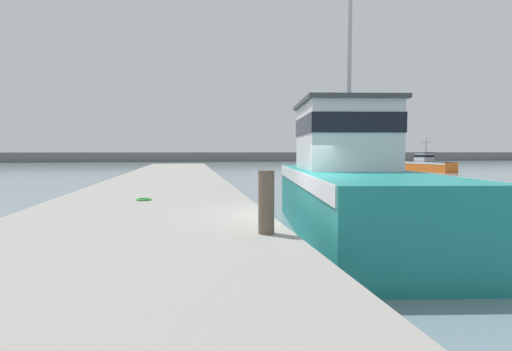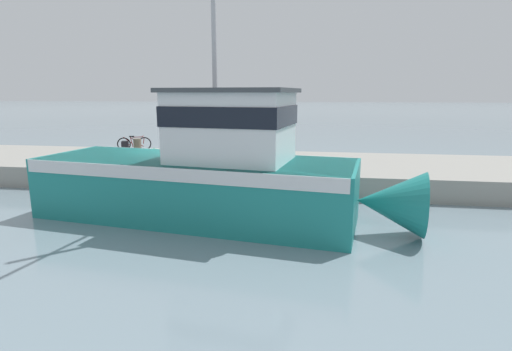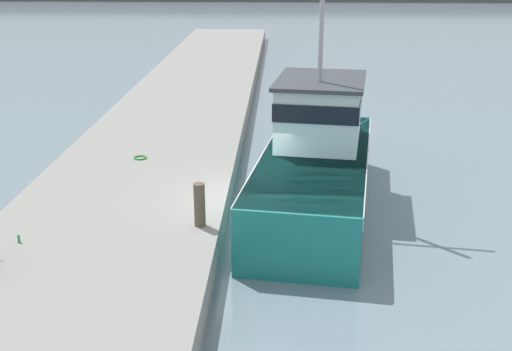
% 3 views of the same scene
% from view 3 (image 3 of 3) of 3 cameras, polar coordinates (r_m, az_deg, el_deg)
% --- Properties ---
extents(ground_plane, '(320.00, 320.00, 0.00)m').
position_cam_3_polar(ground_plane, '(18.78, -0.76, -4.40)').
color(ground_plane, gray).
extents(dock_pier, '(6.09, 80.00, 0.85)m').
position_cam_3_polar(dock_pier, '(19.15, -11.74, -2.97)').
color(dock_pier, gray).
rests_on(dock_pier, ground_plane).
extents(fishing_boat_main, '(4.43, 11.39, 9.79)m').
position_cam_3_polar(fishing_boat_main, '(19.99, 5.42, 1.52)').
color(fishing_boat_main, teal).
rests_on(fishing_boat_main, ground_plane).
extents(mooring_post, '(0.29, 0.29, 1.15)m').
position_cam_3_polar(mooring_post, '(16.50, -5.04, -2.61)').
color(mooring_post, brown).
rests_on(mooring_post, dock_pier).
extents(hose_coil, '(0.46, 0.46, 0.06)m').
position_cam_3_polar(hose_coil, '(22.23, -10.26, 1.58)').
color(hose_coil, green).
rests_on(hose_coil, dock_pier).
extents(water_bottle_by_bike, '(0.06, 0.06, 0.19)m').
position_cam_3_polar(water_bottle_by_bike, '(16.74, -20.34, -5.29)').
color(water_bottle_by_bike, green).
rests_on(water_bottle_by_bike, dock_pier).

